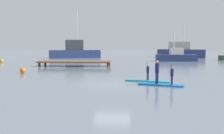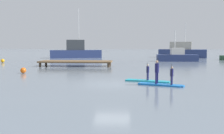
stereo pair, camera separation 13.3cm
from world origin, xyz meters
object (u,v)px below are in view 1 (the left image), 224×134
(paddler_adult, at_px, (157,70))
(mooring_buoy_mid, at_px, (23,70))
(paddler_child_front, at_px, (172,74))
(mooring_buoy_near, at_px, (2,61))
(paddler_child_solo, at_px, (148,71))
(paddleboard_far, at_px, (161,85))
(fishing_boat_green_midground, at_px, (176,57))
(fishing_boat_white_large, at_px, (75,52))
(trawler_grey_distant, at_px, (181,52))
(paddleboard_near, at_px, (148,81))

(paddler_adult, height_order, mooring_buoy_mid, paddler_adult)
(paddler_child_front, distance_m, mooring_buoy_near, 29.89)
(paddler_child_solo, xyz_separation_m, paddleboard_far, (0.78, -1.75, -0.72))
(paddler_child_solo, height_order, mooring_buoy_near, paddler_child_solo)
(fishing_boat_green_midground, height_order, mooring_buoy_mid, fishing_boat_green_midground)
(fishing_boat_white_large, xyz_separation_m, mooring_buoy_mid, (0.73, -27.34, -0.93))
(paddler_child_solo, relative_size, paddleboard_far, 0.43)
(paddler_adult, height_order, fishing_boat_green_midground, fishing_boat_green_midground)
(paddler_child_solo, height_order, trawler_grey_distant, trawler_grey_distant)
(fishing_boat_green_midground, distance_m, trawler_grey_distant, 11.82)
(paddleboard_near, height_order, paddler_child_front, paddler_child_front)
(paddler_adult, height_order, mooring_buoy_near, paddler_adult)
(paddleboard_near, relative_size, paddleboard_far, 1.09)
(paddler_child_solo, xyz_separation_m, trawler_grey_distant, (8.95, 34.75, 0.41))
(paddleboard_near, xyz_separation_m, paddler_child_solo, (0.00, -0.01, 0.72))
(paddler_adult, xyz_separation_m, trawler_grey_distant, (8.43, 36.39, 0.18))
(paddleboard_far, bearing_deg, paddler_adult, 156.72)
(paddleboard_near, distance_m, mooring_buoy_near, 27.44)
(paddler_child_solo, bearing_deg, paddler_child_front, -54.52)
(paddler_child_solo, bearing_deg, fishing_boat_white_large, 110.83)
(paddleboard_far, xyz_separation_m, trawler_grey_distant, (8.16, 36.50, 1.13))
(mooring_buoy_near, bearing_deg, trawler_grey_distant, 29.14)
(paddleboard_near, xyz_separation_m, trawler_grey_distant, (8.95, 34.73, 1.13))
(trawler_grey_distant, xyz_separation_m, mooring_buoy_near, (-29.30, -16.34, -0.91))
(fishing_boat_green_midground, height_order, trawler_grey_distant, trawler_grey_distant)
(paddler_adult, xyz_separation_m, fishing_boat_white_large, (-12.73, 33.74, 0.20))
(paddler_child_front, bearing_deg, fishing_boat_green_midground, 79.62)
(paddleboard_near, xyz_separation_m, paddler_adult, (0.52, -1.65, 0.96))
(fishing_boat_green_midground, bearing_deg, paddleboard_near, -104.66)
(paddler_child_solo, distance_m, paddleboard_far, 2.05)
(paddler_child_solo, relative_size, trawler_grey_distant, 0.14)
(paddleboard_far, distance_m, fishing_boat_green_midground, 25.60)
(paddler_child_solo, xyz_separation_m, fishing_boat_green_midground, (6.09, 23.28, -0.02))
(fishing_boat_white_large, relative_size, fishing_boat_green_midground, 1.59)
(trawler_grey_distant, bearing_deg, mooring_buoy_mid, -124.27)
(mooring_buoy_near, bearing_deg, fishing_boat_green_midground, 10.44)
(paddler_child_solo, height_order, fishing_boat_white_large, fishing_boat_white_large)
(mooring_buoy_mid, bearing_deg, paddler_child_front, -27.68)
(mooring_buoy_near, relative_size, mooring_buoy_mid, 1.01)
(paddler_child_solo, bearing_deg, paddler_adult, -72.54)
(paddler_child_front, xyz_separation_m, mooring_buoy_mid, (-12.94, 6.79, -0.51))
(paddleboard_far, height_order, mooring_buoy_near, mooring_buoy_near)
(mooring_buoy_mid, bearing_deg, paddler_adult, -28.03)
(paddler_child_solo, height_order, mooring_buoy_mid, paddler_child_solo)
(paddleboard_near, distance_m, paddleboard_far, 1.93)
(fishing_boat_green_midground, xyz_separation_m, mooring_buoy_near, (-26.44, -4.87, -0.48))
(fishing_boat_white_large, distance_m, fishing_boat_green_midground, 20.32)
(fishing_boat_white_large, height_order, fishing_boat_green_midground, fishing_boat_white_large)
(trawler_grey_distant, bearing_deg, fishing_boat_white_large, -172.86)
(paddler_child_front, height_order, mooring_buoy_mid, paddler_child_front)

